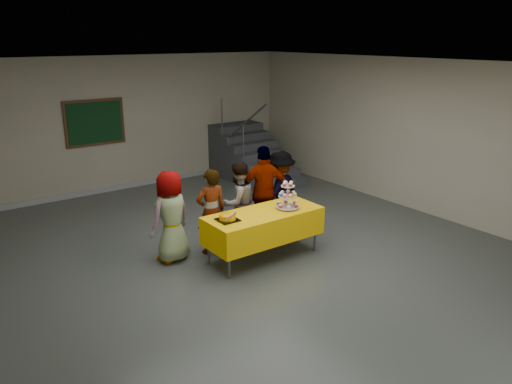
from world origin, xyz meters
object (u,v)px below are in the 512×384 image
bake_table (263,225)px  schoolchild_b (211,211)px  cupcake_stand (288,197)px  schoolchild_c (238,202)px  bear_cake (228,217)px  schoolchild_e (280,191)px  schoolchild_a (171,217)px  staircase (249,158)px  noticeboard (95,123)px  schoolchild_d (264,191)px

bake_table → schoolchild_b: (-0.55, 0.67, 0.15)m
cupcake_stand → schoolchild_c: (-0.36, 0.87, -0.25)m
bear_cake → schoolchild_e: bearing=25.4°
bake_table → schoolchild_c: schoolchild_c is taller
cupcake_stand → schoolchild_b: (-0.97, 0.74, -0.25)m
schoolchild_a → staircase: (3.80, 3.28, -0.24)m
schoolchild_c → noticeboard: size_ratio=1.08×
schoolchild_c → staircase: size_ratio=0.58×
schoolchild_e → bake_table: bearing=21.0°
bear_cake → schoolchild_e: size_ratio=0.24×
staircase → cupcake_stand: bearing=-117.7°
bake_table → schoolchild_a: 1.45m
cupcake_stand → schoolchild_a: size_ratio=0.31×
schoolchild_b → bake_table: bearing=135.3°
bake_table → schoolchild_e: schoolchild_e is taller
schoolchild_b → schoolchild_a: bearing=-3.9°
bake_table → schoolchild_b: schoolchild_b is taller
schoolchild_b → noticeboard: noticeboard is taller
staircase → schoolchild_b: bearing=-132.8°
staircase → noticeboard: size_ratio=1.85×
schoolchild_a → schoolchild_c: size_ratio=1.04×
bear_cake → staircase: 5.19m
bear_cake → schoolchild_e: schoolchild_e is taller
schoolchild_c → schoolchild_e: schoolchild_e is taller
cupcake_stand → schoolchild_a: (-1.63, 0.85, -0.22)m
cupcake_stand → schoolchild_d: 0.88m
schoolchild_c → cupcake_stand: bearing=109.2°
schoolchild_b → staircase: size_ratio=0.59×
bake_table → schoolchild_b: size_ratio=1.33×
schoolchild_b → schoolchild_e: size_ratio=0.96×
staircase → schoolchild_a: bearing=-139.2°
cupcake_stand → schoolchild_c: bearing=112.5°
bake_table → cupcake_stand: 0.58m
bake_table → staircase: 4.82m
cupcake_stand → schoolchild_b: bearing=142.7°
schoolchild_d → schoolchild_e: (0.37, 0.02, -0.07)m
schoolchild_b → schoolchild_d: 1.16m
bear_cake → schoolchild_b: size_ratio=0.25×
staircase → bear_cake: bearing=-128.8°
bear_cake → schoolchild_b: (0.10, 0.64, -0.12)m
schoolchild_a → schoolchild_b: 0.67m
cupcake_stand → schoolchild_c: size_ratio=0.32×
bake_table → staircase: bearing=57.4°
schoolchild_c → schoolchild_d: size_ratio=0.87×
schoolchild_a → schoolchild_e: size_ratio=0.99×
noticeboard → schoolchild_b: bearing=-85.3°
schoolchild_d → schoolchild_e: 0.37m
cupcake_stand → schoolchild_e: bearing=57.9°
schoolchild_b → schoolchild_e: 1.52m
schoolchild_b → schoolchild_e: bearing=-169.4°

